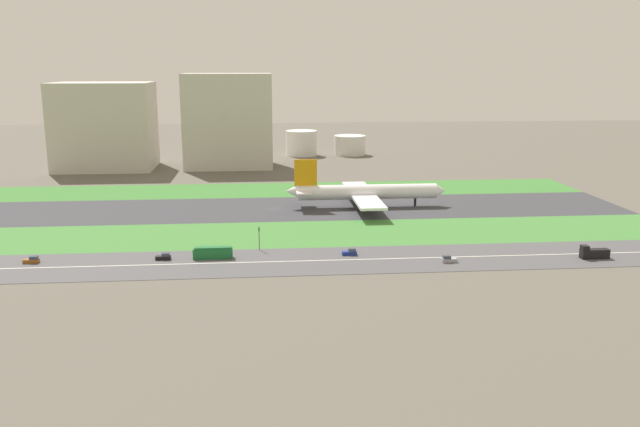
{
  "coord_description": "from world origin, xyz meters",
  "views": [
    {
      "loc": [
        -4.88,
        -258.93,
        56.33
      ],
      "look_at": [
        15.02,
        -36.5,
        6.0
      ],
      "focal_mm": 37.15,
      "sensor_mm": 36.0,
      "label": 1
    }
  ],
  "objects_px": {
    "hangar_building": "(228,121)",
    "fuel_tank_west": "(301,143)",
    "car_1": "(350,252)",
    "truck_0": "(594,253)",
    "airliner": "(363,192)",
    "bus_0": "(213,253)",
    "traffic_light": "(259,237)",
    "car_2": "(32,260)",
    "car_3": "(448,259)",
    "car_0": "(164,257)",
    "terminal_building": "(105,126)",
    "fuel_tank_centre": "(350,145)"
  },
  "relations": [
    {
      "from": "traffic_light",
      "to": "fuel_tank_west",
      "type": "distance_m",
      "value": 220.66
    },
    {
      "from": "traffic_light",
      "to": "hangar_building",
      "type": "height_order",
      "value": "hangar_building"
    },
    {
      "from": "car_1",
      "to": "traffic_light",
      "type": "relative_size",
      "value": 0.61
    },
    {
      "from": "car_0",
      "to": "hangar_building",
      "type": "bearing_deg",
      "value": 86.42
    },
    {
      "from": "bus_0",
      "to": "fuel_tank_west",
      "type": "distance_m",
      "value": 230.66
    },
    {
      "from": "truck_0",
      "to": "terminal_building",
      "type": "distance_m",
      "value": 266.14
    },
    {
      "from": "bus_0",
      "to": "hangar_building",
      "type": "relative_size",
      "value": 0.22
    },
    {
      "from": "hangar_building",
      "to": "fuel_tank_west",
      "type": "height_order",
      "value": "hangar_building"
    },
    {
      "from": "terminal_building",
      "to": "fuel_tank_west",
      "type": "bearing_deg",
      "value": 22.12
    },
    {
      "from": "car_1",
      "to": "fuel_tank_west",
      "type": "bearing_deg",
      "value": 90.15
    },
    {
      "from": "car_2",
      "to": "truck_0",
      "type": "bearing_deg",
      "value": -3.47
    },
    {
      "from": "car_2",
      "to": "terminal_building",
      "type": "bearing_deg",
      "value": 95.71
    },
    {
      "from": "car_0",
      "to": "fuel_tank_west",
      "type": "bearing_deg",
      "value": 76.42
    },
    {
      "from": "airliner",
      "to": "car_2",
      "type": "distance_m",
      "value": 127.48
    },
    {
      "from": "bus_0",
      "to": "fuel_tank_centre",
      "type": "xyz_separation_m",
      "value": [
        71.41,
        227.0,
        4.32
      ]
    },
    {
      "from": "car_1",
      "to": "car_0",
      "type": "xyz_separation_m",
      "value": [
        -55.46,
        0.0,
        0.0
      ]
    },
    {
      "from": "truck_0",
      "to": "fuel_tank_west",
      "type": "height_order",
      "value": "fuel_tank_west"
    },
    {
      "from": "car_0",
      "to": "car_2",
      "type": "bearing_deg",
      "value": 180.0
    },
    {
      "from": "traffic_light",
      "to": "terminal_building",
      "type": "height_order",
      "value": "terminal_building"
    },
    {
      "from": "hangar_building",
      "to": "fuel_tank_west",
      "type": "relative_size",
      "value": 2.62
    },
    {
      "from": "car_1",
      "to": "truck_0",
      "type": "xyz_separation_m",
      "value": [
        71.65,
        -10.0,
        0.75
      ]
    },
    {
      "from": "car_1",
      "to": "bus_0",
      "type": "xyz_separation_m",
      "value": [
        -41.08,
        -0.0,
        0.9
      ]
    },
    {
      "from": "fuel_tank_west",
      "to": "airliner",
      "type": "bearing_deg",
      "value": -84.56
    },
    {
      "from": "car_1",
      "to": "traffic_light",
      "type": "height_order",
      "value": "traffic_light"
    },
    {
      "from": "hangar_building",
      "to": "fuel_tank_west",
      "type": "xyz_separation_m",
      "value": [
        43.45,
        45.0,
        -18.02
      ]
    },
    {
      "from": "car_2",
      "to": "car_0",
      "type": "bearing_deg",
      "value": 0.0
    },
    {
      "from": "truck_0",
      "to": "traffic_light",
      "type": "bearing_deg",
      "value": -10.3
    },
    {
      "from": "airliner",
      "to": "car_1",
      "type": "bearing_deg",
      "value": -102.07
    },
    {
      "from": "airliner",
      "to": "bus_0",
      "type": "distance_m",
      "value": 87.96
    },
    {
      "from": "airliner",
      "to": "car_2",
      "type": "relative_size",
      "value": 14.77
    },
    {
      "from": "bus_0",
      "to": "terminal_building",
      "type": "bearing_deg",
      "value": 111.11
    },
    {
      "from": "car_0",
      "to": "terminal_building",
      "type": "height_order",
      "value": "terminal_building"
    },
    {
      "from": "hangar_building",
      "to": "truck_0",
      "type": "bearing_deg",
      "value": -58.92
    },
    {
      "from": "traffic_light",
      "to": "fuel_tank_west",
      "type": "height_order",
      "value": "fuel_tank_west"
    },
    {
      "from": "bus_0",
      "to": "hangar_building",
      "type": "height_order",
      "value": "hangar_building"
    },
    {
      "from": "car_0",
      "to": "fuel_tank_west",
      "type": "distance_m",
      "value": 233.63
    },
    {
      "from": "car_3",
      "to": "terminal_building",
      "type": "relative_size",
      "value": 0.08
    },
    {
      "from": "car_3",
      "to": "car_0",
      "type": "relative_size",
      "value": 1.0
    },
    {
      "from": "car_0",
      "to": "truck_0",
      "type": "relative_size",
      "value": 0.52
    },
    {
      "from": "traffic_light",
      "to": "fuel_tank_centre",
      "type": "height_order",
      "value": "fuel_tank_centre"
    },
    {
      "from": "traffic_light",
      "to": "fuel_tank_centre",
      "type": "relative_size",
      "value": 0.36
    },
    {
      "from": "terminal_building",
      "to": "hangar_building",
      "type": "relative_size",
      "value": 1.0
    },
    {
      "from": "car_2",
      "to": "car_0",
      "type": "distance_m",
      "value": 37.71
    },
    {
      "from": "bus_0",
      "to": "car_0",
      "type": "bearing_deg",
      "value": 180.0
    },
    {
      "from": "airliner",
      "to": "fuel_tank_centre",
      "type": "bearing_deg",
      "value": 84.33
    },
    {
      "from": "airliner",
      "to": "traffic_light",
      "type": "distance_m",
      "value": 73.21
    },
    {
      "from": "car_0",
      "to": "bus_0",
      "type": "height_order",
      "value": "bus_0"
    },
    {
      "from": "car_3",
      "to": "bus_0",
      "type": "bearing_deg",
      "value": -8.28
    },
    {
      "from": "car_2",
      "to": "fuel_tank_west",
      "type": "relative_size",
      "value": 0.22
    },
    {
      "from": "bus_0",
      "to": "traffic_light",
      "type": "height_order",
      "value": "traffic_light"
    }
  ]
}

